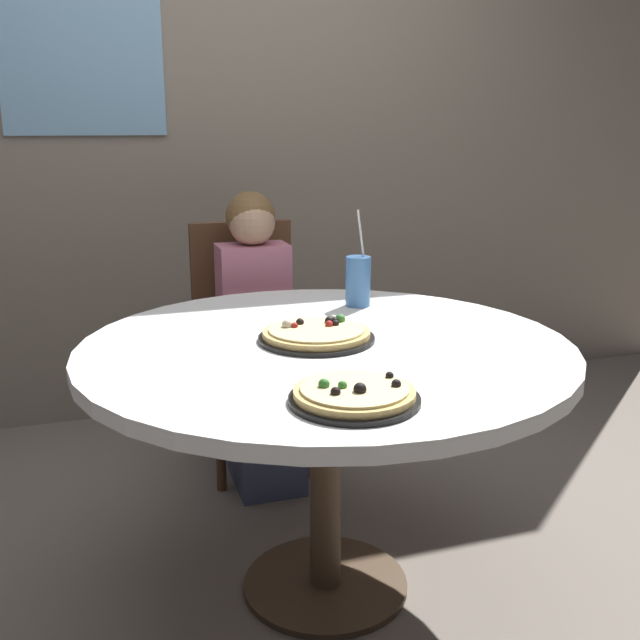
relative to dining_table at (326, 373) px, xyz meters
The scene contains 9 objects.
ground_plane 0.66m from the dining_table, ahead, with size 8.00×8.00×0.00m, color slate.
wall_with_window 1.80m from the dining_table, 90.09° to the left, with size 5.20×0.14×2.90m.
dining_table is the anchor object (origin of this frame).
chair_wooden 0.95m from the dining_table, 89.92° to the left, with size 0.41×0.41×0.95m.
diner_child 0.78m from the dining_table, 90.09° to the left, with size 0.26×0.41×1.08m.
pizza_veggie 0.11m from the dining_table, 121.47° to the left, with size 0.32×0.32×0.05m.
pizza_cheese 0.45m from the dining_table, 101.22° to the right, with size 0.28×0.28×0.05m.
soda_cup 0.46m from the dining_table, 57.14° to the left, with size 0.08×0.08×0.31m.
sauce_bowl 0.56m from the dining_table, 59.08° to the left, with size 0.07×0.07×0.04m, color brown.
Camera 1 is at (-0.62, -1.78, 1.32)m, focal length 41.21 mm.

